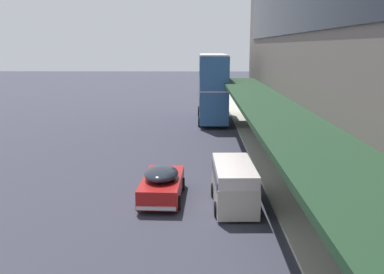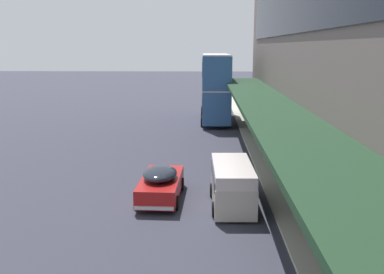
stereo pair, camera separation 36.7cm
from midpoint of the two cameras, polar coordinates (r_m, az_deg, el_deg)
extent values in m
cube|color=#315D95|center=(41.60, 3.38, 4.61)|extent=(2.60, 9.58, 2.93)
cube|color=black|center=(41.55, 3.38, 5.09)|extent=(2.63, 8.81, 1.29)
cube|color=silver|center=(41.43, 3.40, 6.69)|extent=(2.49, 9.58, 0.12)
cube|color=#315D95|center=(41.32, 3.43, 8.79)|extent=(2.60, 9.58, 2.93)
cube|color=black|center=(41.30, 3.44, 9.28)|extent=(2.63, 8.81, 1.29)
cube|color=silver|center=(41.26, 3.46, 10.89)|extent=(2.49, 9.58, 0.12)
cube|color=black|center=(46.09, 3.25, 10.63)|extent=(1.26, 0.07, 0.36)
cylinder|color=black|center=(44.98, 1.61, 3.49)|extent=(0.26, 1.00, 1.00)
cylinder|color=black|center=(45.05, 4.83, 3.46)|extent=(0.26, 1.00, 1.00)
cylinder|color=black|center=(38.84, 1.63, 2.14)|extent=(0.26, 1.00, 1.00)
cylinder|color=black|center=(38.93, 5.35, 2.11)|extent=(0.26, 1.00, 1.00)
cube|color=gray|center=(65.81, 2.84, 6.24)|extent=(1.86, 4.40, 0.72)
ellipsoid|color=#1E232D|center=(65.53, 2.86, 6.80)|extent=(1.56, 2.45, 0.65)
cube|color=silver|center=(68.02, 2.72, 6.25)|extent=(1.57, 0.20, 0.14)
cube|color=silver|center=(63.63, 2.97, 5.86)|extent=(1.57, 0.20, 0.14)
sphere|color=silver|center=(67.94, 2.34, 6.47)|extent=(0.18, 0.18, 0.18)
sphere|color=silver|center=(68.00, 3.10, 6.47)|extent=(0.18, 0.18, 0.18)
cylinder|color=black|center=(67.11, 2.06, 6.14)|extent=(0.17, 0.65, 0.64)
cylinder|color=black|center=(67.22, 3.46, 6.13)|extent=(0.17, 0.65, 0.64)
cylinder|color=black|center=(64.45, 2.18, 5.90)|extent=(0.17, 0.65, 0.64)
cylinder|color=black|center=(64.56, 3.65, 5.89)|extent=(0.17, 0.65, 0.64)
cube|color=#AB1A19|center=(20.50, -3.65, -6.51)|extent=(1.94, 4.35, 0.84)
ellipsoid|color=#1E232D|center=(20.09, -3.76, -4.87)|extent=(1.66, 2.41, 0.56)
cube|color=silver|center=(22.66, -2.93, -5.41)|extent=(1.71, 0.18, 0.14)
cube|color=silver|center=(18.55, -4.52, -9.45)|extent=(1.71, 0.18, 0.14)
sphere|color=silver|center=(22.60, -4.19, -4.62)|extent=(0.18, 0.18, 0.18)
sphere|color=silver|center=(22.48, -1.69, -4.68)|extent=(0.18, 0.18, 0.18)
cylinder|color=black|center=(21.98, -5.53, -6.14)|extent=(0.16, 0.64, 0.64)
cylinder|color=black|center=(21.77, -0.83, -6.27)|extent=(0.16, 0.64, 0.64)
cylinder|color=black|center=(19.51, -6.79, -8.56)|extent=(0.16, 0.64, 0.64)
cylinder|color=black|center=(19.27, -1.48, -8.74)|extent=(0.16, 0.64, 0.64)
cube|color=beige|center=(19.65, 5.90, -7.02)|extent=(1.86, 4.34, 1.29)
cube|color=silver|center=(19.41, 5.95, -4.82)|extent=(1.82, 4.26, 0.83)
cube|color=black|center=(19.44, 5.94, -5.08)|extent=(1.89, 3.91, 0.41)
ellipsoid|color=beige|center=(21.60, 5.39, -4.86)|extent=(1.62, 0.64, 1.11)
cylinder|color=black|center=(20.91, 3.15, -7.06)|extent=(0.18, 0.64, 0.64)
cylinder|color=black|center=(21.06, 7.94, -7.02)|extent=(0.18, 0.64, 0.64)
cylinder|color=black|center=(18.57, 3.51, -9.57)|extent=(0.18, 0.64, 0.64)
cylinder|color=black|center=(18.75, 8.93, -9.49)|extent=(0.18, 0.64, 0.64)
cylinder|color=black|center=(14.42, 20.64, -15.90)|extent=(0.16, 0.16, 0.85)
cylinder|color=black|center=(14.31, 20.99, -16.17)|extent=(0.16, 0.16, 0.85)
cube|color=black|center=(14.03, 21.05, -13.22)|extent=(0.33, 0.44, 0.70)
cylinder|color=black|center=(14.21, 20.49, -12.69)|extent=(0.10, 0.10, 0.63)
cylinder|color=black|center=(13.82, 21.65, -13.51)|extent=(0.10, 0.10, 0.63)
sphere|color=tan|center=(13.84, 21.19, -11.50)|extent=(0.22, 0.22, 0.22)
cylinder|color=black|center=(13.81, 21.22, -11.20)|extent=(0.33, 0.33, 0.02)
cylinder|color=black|center=(13.79, 21.24, -10.97)|extent=(0.21, 0.21, 0.12)
camera|label=1|loc=(0.18, -89.56, 0.09)|focal=40.00mm
camera|label=2|loc=(0.18, 90.44, -0.09)|focal=40.00mm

